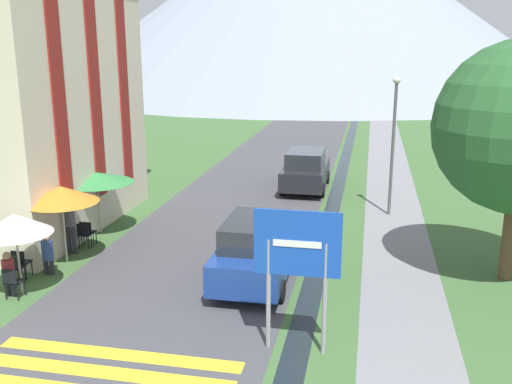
# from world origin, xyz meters

# --- Properties ---
(ground_plane) EXTENTS (160.00, 160.00, 0.00)m
(ground_plane) POSITION_xyz_m (0.00, 20.00, 0.00)
(ground_plane) COLOR #3D6033
(road) EXTENTS (6.40, 60.00, 0.01)m
(road) POSITION_xyz_m (-2.50, 30.00, 0.00)
(road) COLOR #424247
(road) RESTS_ON ground_plane
(footpath) EXTENTS (2.20, 60.00, 0.01)m
(footpath) POSITION_xyz_m (3.60, 30.00, 0.00)
(footpath) COLOR slate
(footpath) RESTS_ON ground_plane
(drainage_channel) EXTENTS (0.60, 60.00, 0.00)m
(drainage_channel) POSITION_xyz_m (1.20, 30.00, 0.00)
(drainage_channel) COLOR black
(drainage_channel) RESTS_ON ground_plane
(crosswalk_marking) EXTENTS (5.44, 1.84, 0.01)m
(crosswalk_marking) POSITION_xyz_m (-2.50, 3.35, 0.01)
(crosswalk_marking) COLOR yellow
(crosswalk_marking) RESTS_ON ground_plane
(hotel_building) EXTENTS (5.87, 9.00, 10.00)m
(hotel_building) POSITION_xyz_m (-9.39, 12.00, 5.43)
(hotel_building) COLOR beige
(hotel_building) RESTS_ON ground_plane
(road_sign) EXTENTS (1.83, 0.11, 3.17)m
(road_sign) POSITION_xyz_m (1.17, 4.97, 2.13)
(road_sign) COLOR gray
(road_sign) RESTS_ON ground_plane
(parked_car_near) EXTENTS (1.96, 4.32, 1.82)m
(parked_car_near) POSITION_xyz_m (-0.40, 8.56, 0.91)
(parked_car_near) COLOR navy
(parked_car_near) RESTS_ON ground_plane
(parked_car_far) EXTENTS (1.96, 4.29, 1.82)m
(parked_car_far) POSITION_xyz_m (-0.25, 19.09, 0.91)
(parked_car_far) COLOR black
(parked_car_far) RESTS_ON ground_plane
(cafe_chair_far_right) EXTENTS (0.40, 0.40, 0.85)m
(cafe_chair_far_right) POSITION_xyz_m (-6.38, 10.17, 0.51)
(cafe_chair_far_right) COLOR black
(cafe_chair_far_right) RESTS_ON ground_plane
(cafe_chair_nearest) EXTENTS (0.40, 0.40, 0.85)m
(cafe_chair_nearest) POSITION_xyz_m (-6.36, 6.08, 0.51)
(cafe_chair_nearest) COLOR black
(cafe_chair_nearest) RESTS_ON ground_plane
(cafe_chair_far_left) EXTENTS (0.40, 0.40, 0.85)m
(cafe_chair_far_left) POSITION_xyz_m (-6.37, 9.97, 0.51)
(cafe_chair_far_left) COLOR black
(cafe_chair_far_left) RESTS_ON ground_plane
(cafe_chair_near_right) EXTENTS (0.40, 0.40, 0.85)m
(cafe_chair_near_right) POSITION_xyz_m (-6.95, 7.35, 0.51)
(cafe_chair_near_right) COLOR black
(cafe_chair_near_right) RESTS_ON ground_plane
(cafe_chair_near_left) EXTENTS (0.40, 0.40, 0.85)m
(cafe_chair_near_left) POSITION_xyz_m (-6.90, 6.97, 0.51)
(cafe_chair_near_left) COLOR black
(cafe_chair_near_left) RESTS_ON ground_plane
(cafe_umbrella_front_white) EXTENTS (1.90, 1.90, 2.22)m
(cafe_umbrella_front_white) POSITION_xyz_m (-6.35, 6.43, 1.95)
(cafe_umbrella_front_white) COLOR #B7B2A8
(cafe_umbrella_front_white) RESTS_ON ground_plane
(cafe_umbrella_middle_orange) EXTENTS (2.19, 2.19, 2.38)m
(cafe_umbrella_middle_orange) POSITION_xyz_m (-6.34, 8.75, 2.13)
(cafe_umbrella_middle_orange) COLOR #B7B2A8
(cafe_umbrella_middle_orange) RESTS_ON ground_plane
(cafe_umbrella_rear_green) EXTENTS (2.50, 2.50, 2.17)m
(cafe_umbrella_rear_green) POSITION_xyz_m (-6.61, 11.55, 1.98)
(cafe_umbrella_rear_green) COLOR #B7B2A8
(cafe_umbrella_rear_green) RESTS_ON ground_plane
(person_seated_near) EXTENTS (0.32, 0.32, 1.23)m
(person_seated_near) POSITION_xyz_m (-6.55, 6.24, 0.68)
(person_seated_near) COLOR #282833
(person_seated_near) RESTS_ON ground_plane
(person_seated_far) EXTENTS (0.32, 0.32, 1.23)m
(person_seated_far) POSITION_xyz_m (-6.34, 7.75, 0.68)
(person_seated_far) COLOR #282833
(person_seated_far) RESTS_ON ground_plane
(person_standing_terrace) EXTENTS (0.32, 0.32, 1.70)m
(person_standing_terrace) POSITION_xyz_m (-6.53, 9.43, 0.99)
(person_standing_terrace) COLOR #282833
(person_standing_terrace) RESTS_ON ground_plane
(streetlamp) EXTENTS (0.28, 0.28, 5.29)m
(streetlamp) POSITION_xyz_m (3.41, 15.79, 3.13)
(streetlamp) COLOR #515156
(streetlamp) RESTS_ON ground_plane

